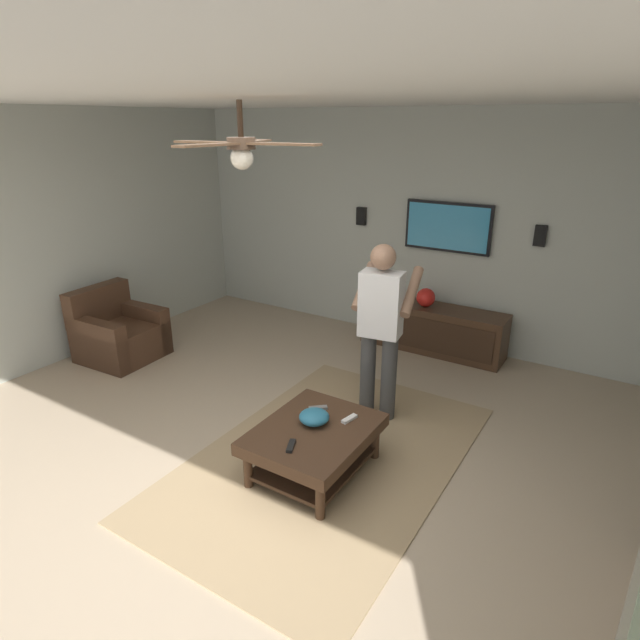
# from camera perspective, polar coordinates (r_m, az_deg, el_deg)

# --- Properties ---
(ground_plane) EXTENTS (8.04, 8.04, 0.00)m
(ground_plane) POSITION_cam_1_polar(r_m,az_deg,el_deg) (4.27, -6.01, -17.00)
(ground_plane) COLOR tan
(wall_back_tv) EXTENTS (0.10, 6.90, 2.76)m
(wall_back_tv) POSITION_cam_1_polar(r_m,az_deg,el_deg) (6.49, 12.45, 9.40)
(wall_back_tv) COLOR #B2B7AD
(wall_back_tv) RESTS_ON ground
(ceiling_slab) EXTENTS (6.88, 6.90, 0.10)m
(ceiling_slab) POSITION_cam_1_polar(r_m,az_deg,el_deg) (3.38, -7.94, 24.00)
(ceiling_slab) COLOR white
(area_rug) EXTENTS (2.97, 1.90, 0.01)m
(area_rug) POSITION_cam_1_polar(r_m,az_deg,el_deg) (4.48, 0.81, -14.70)
(area_rug) COLOR #9E8460
(area_rug) RESTS_ON ground
(armchair) EXTENTS (0.84, 0.85, 0.82)m
(armchair) POSITION_cam_1_polar(r_m,az_deg,el_deg) (6.54, -20.94, -1.48)
(armchair) COLOR #472D1E
(armchair) RESTS_ON ground
(coffee_table) EXTENTS (1.00, 0.80, 0.40)m
(coffee_table) POSITION_cam_1_polar(r_m,az_deg,el_deg) (4.17, -0.64, -12.81)
(coffee_table) COLOR #422B1C
(coffee_table) RESTS_ON ground
(media_console) EXTENTS (0.45, 1.70, 0.55)m
(media_console) POSITION_cam_1_polar(r_m,az_deg,el_deg) (6.44, 12.04, -0.92)
(media_console) COLOR #422B1C
(media_console) RESTS_ON ground
(tv) EXTENTS (0.05, 1.01, 0.57)m
(tv) POSITION_cam_1_polar(r_m,az_deg,el_deg) (6.33, 13.63, 9.74)
(tv) COLOR black
(person_standing) EXTENTS (0.59, 0.60, 1.64)m
(person_standing) POSITION_cam_1_polar(r_m,az_deg,el_deg) (4.68, 6.60, -0.28)
(person_standing) COLOR #3F3F3F
(person_standing) RESTS_ON ground
(bowl) EXTENTS (0.24, 0.24, 0.11)m
(bowl) POSITION_cam_1_polar(r_m,az_deg,el_deg) (4.15, -0.64, -10.43)
(bowl) COLOR teal
(bowl) RESTS_ON coffee_table
(remote_white) EXTENTS (0.16, 0.07, 0.02)m
(remote_white) POSITION_cam_1_polar(r_m,az_deg,el_deg) (4.22, 3.20, -10.60)
(remote_white) COLOR white
(remote_white) RESTS_ON coffee_table
(remote_black) EXTENTS (0.16, 0.10, 0.02)m
(remote_black) POSITION_cam_1_polar(r_m,az_deg,el_deg) (3.91, -3.15, -13.42)
(remote_black) COLOR black
(remote_black) RESTS_ON coffee_table
(remote_grey) EXTENTS (0.13, 0.14, 0.02)m
(remote_grey) POSITION_cam_1_polar(r_m,az_deg,el_deg) (4.35, -0.21, -9.49)
(remote_grey) COLOR slate
(remote_grey) RESTS_ON coffee_table
(vase_round) EXTENTS (0.22, 0.22, 0.22)m
(vase_round) POSITION_cam_1_polar(r_m,az_deg,el_deg) (6.31, 11.36, 2.40)
(vase_round) COLOR red
(vase_round) RESTS_ON media_console
(wall_speaker_left) EXTENTS (0.06, 0.12, 0.22)m
(wall_speaker_left) POSITION_cam_1_polar(r_m,az_deg,el_deg) (6.11, 22.71, 8.40)
(wall_speaker_left) COLOR black
(wall_speaker_right) EXTENTS (0.06, 0.12, 0.22)m
(wall_speaker_right) POSITION_cam_1_polar(r_m,az_deg,el_deg) (6.78, 4.49, 11.13)
(wall_speaker_right) COLOR black
(ceiling_fan) EXTENTS (1.18, 1.20, 0.46)m
(ceiling_fan) POSITION_cam_1_polar(r_m,az_deg,el_deg) (3.90, -8.60, 17.95)
(ceiling_fan) COLOR #4C3828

